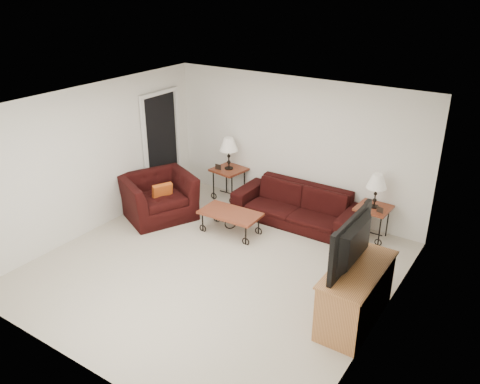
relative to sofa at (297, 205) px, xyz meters
The scene contains 20 objects.
ground 2.08m from the sofa, 99.80° to the right, with size 5.00×5.00×0.00m, color beige.
wall_back 1.09m from the sofa, 126.01° to the left, with size 5.00×0.02×2.50m, color white.
wall_front 4.62m from the sofa, 94.41° to the right, with size 5.00×0.02×2.50m, color white.
wall_left 3.61m from the sofa, 144.66° to the right, with size 0.02×5.00×2.50m, color white.
wall_right 3.09m from the sofa, 43.20° to the right, with size 0.02×5.00×2.50m, color white.
ceiling 2.98m from the sofa, 99.80° to the right, with size 5.00×5.00×0.00m, color white.
doorway 2.92m from the sofa, behind, with size 0.08×0.94×2.04m, color black.
sofa is the anchor object (origin of this frame).
side_table_left 1.61m from the sofa, behind, with size 0.58×0.58×0.63m, color brown.
side_table_right 1.33m from the sofa, ahead, with size 0.53×0.53×0.58m, color brown.
lamp_left 1.72m from the sofa, behind, with size 0.36×0.36×0.63m, color black, non-canonical shape.
lamp_right 1.43m from the sofa, ahead, with size 0.33×0.33×0.58m, color black, non-canonical shape.
photo_frame_left 1.79m from the sofa, behind, with size 0.13×0.02×0.11m, color black.
photo_frame_right 1.49m from the sofa, ahead, with size 0.12×0.02×0.10m, color black.
coffee_table 1.25m from the sofa, 128.26° to the right, with size 1.04×0.56×0.39m, color brown.
armchair 2.52m from the sofa, 151.98° to the right, with size 1.22×1.06×0.79m, color black.
throw_pillow 2.42m from the sofa, 149.26° to the right, with size 0.36×0.09×0.36m, color #D34B1B.
tv_stand 2.77m from the sofa, 47.29° to the right, with size 0.55×1.32×0.79m, color #C78A4A.
television 2.87m from the sofa, 47.60° to the right, with size 1.18×0.15×0.68m, color black.
backpack 1.33m from the sofa, 31.20° to the right, with size 0.38×0.29×0.49m, color black.
Camera 1 is at (3.83, -5.09, 4.10)m, focal length 36.59 mm.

